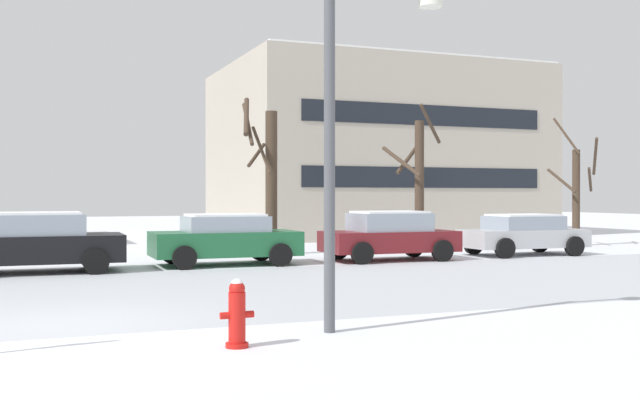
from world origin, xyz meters
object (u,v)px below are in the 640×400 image
at_px(street_lamp, 353,106).
at_px(parked_car_silver, 523,234).
at_px(parked_car_green, 225,239).
at_px(fire_hydrant, 237,313).
at_px(parked_car_black, 36,242).
at_px(parked_car_maroon, 389,235).

bearing_deg(street_lamp, parked_car_silver, 44.09).
bearing_deg(parked_car_silver, parked_car_green, 178.85).
relative_size(fire_hydrant, parked_car_black, 0.21).
xyz_separation_m(fire_hydrant, parked_car_black, (-2.21, 10.94, 0.33)).
relative_size(fire_hydrant, street_lamp, 0.17).
bearing_deg(parked_car_maroon, street_lamp, -119.52).
xyz_separation_m(parked_car_green, parked_car_silver, (9.94, -0.20, -0.05)).
distance_m(street_lamp, parked_car_green, 11.00).
bearing_deg(parked_car_silver, fire_hydrant, -139.03).
bearing_deg(parked_car_maroon, parked_car_silver, 1.76).
height_order(parked_car_black, parked_car_green, parked_car_black).
distance_m(parked_car_green, parked_car_maroon, 4.98).
bearing_deg(parked_car_black, parked_car_silver, 0.33).
height_order(parked_car_black, parked_car_maroon, parked_car_black).
height_order(fire_hydrant, street_lamp, street_lamp).
xyz_separation_m(parked_car_black, parked_car_silver, (14.91, 0.09, -0.08)).
relative_size(street_lamp, parked_car_silver, 1.28).
height_order(fire_hydrant, parked_car_maroon, parked_car_maroon).
bearing_deg(fire_hydrant, street_lamp, 16.31).
bearing_deg(parked_car_black, street_lamp, -68.49).
distance_m(fire_hydrant, parked_car_maroon, 13.34).
xyz_separation_m(street_lamp, parked_car_black, (-4.09, 10.39, -2.46)).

